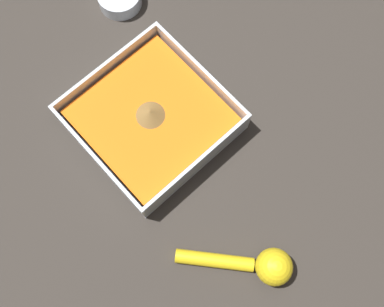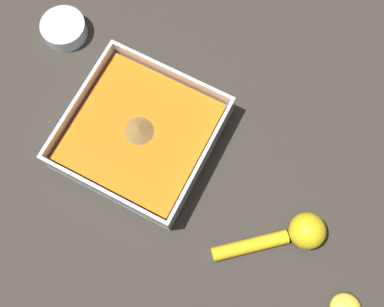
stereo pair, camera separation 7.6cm
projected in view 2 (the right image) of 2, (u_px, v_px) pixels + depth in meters
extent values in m
plane|color=#332D28|center=(151.00, 117.00, 0.82)|extent=(4.00, 4.00, 0.00)
cube|color=silver|center=(142.00, 138.00, 0.80)|extent=(0.24, 0.24, 0.01)
cube|color=silver|center=(105.00, 193.00, 0.74)|extent=(0.24, 0.01, 0.05)
cube|color=silver|center=(172.00, 76.00, 0.80)|extent=(0.24, 0.01, 0.05)
cube|color=silver|center=(81.00, 103.00, 0.79)|extent=(0.01, 0.23, 0.05)
cube|color=silver|center=(201.00, 163.00, 0.76)|extent=(0.01, 0.23, 0.05)
cube|color=orange|center=(140.00, 134.00, 0.78)|extent=(0.22, 0.22, 0.03)
cone|color=brown|center=(139.00, 129.00, 0.76)|extent=(0.05, 0.05, 0.02)
cylinder|color=silver|center=(64.00, 29.00, 0.85)|extent=(0.08, 0.08, 0.03)
cylinder|color=brown|center=(65.00, 30.00, 0.85)|extent=(0.08, 0.08, 0.02)
sphere|color=yellow|center=(307.00, 231.00, 0.73)|extent=(0.06, 0.06, 0.06)
cylinder|color=yellow|center=(250.00, 246.00, 0.74)|extent=(0.11, 0.10, 0.02)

